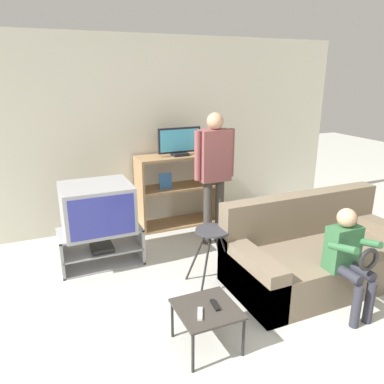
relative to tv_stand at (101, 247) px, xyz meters
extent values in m
cube|color=silver|center=(0.76, 1.05, 1.09)|extent=(6.40, 0.06, 2.60)
cube|color=#939399|center=(0.00, 0.01, -0.20)|extent=(0.91, 0.48, 0.02)
cube|color=#939399|center=(0.00, 0.01, -0.02)|extent=(0.88, 0.48, 0.02)
cube|color=#939399|center=(0.00, 0.01, 0.21)|extent=(0.91, 0.48, 0.02)
cube|color=#939399|center=(-0.44, 0.01, 0.00)|extent=(0.03, 0.48, 0.43)
cube|color=#939399|center=(0.44, 0.01, 0.00)|extent=(0.03, 0.48, 0.43)
cube|color=black|center=(0.00, -0.05, 0.02)|extent=(0.24, 0.28, 0.05)
cube|color=#9E9EA3|center=(-0.01, 0.01, 0.48)|extent=(0.75, 0.65, 0.52)
cube|color=#333899|center=(-0.01, -0.32, 0.48)|extent=(0.67, 0.01, 0.44)
cube|color=#9E7A51|center=(0.69, 0.76, 0.30)|extent=(0.03, 0.43, 1.02)
cube|color=#9E7A51|center=(1.79, 0.76, 0.30)|extent=(0.03, 0.43, 1.02)
cube|color=#9E7A51|center=(1.24, 0.76, -0.19)|extent=(1.07, 0.43, 0.03)
cube|color=#9E7A51|center=(1.24, 0.76, 0.35)|extent=(1.07, 0.43, 0.03)
cube|color=#9E7A51|center=(1.24, 0.76, 0.80)|extent=(1.07, 0.43, 0.03)
cube|color=#3870B7|center=(1.04, 0.69, 0.48)|extent=(0.18, 0.04, 0.22)
cube|color=black|center=(1.27, 0.73, 0.83)|extent=(0.21, 0.20, 0.04)
cube|color=black|center=(1.27, 0.73, 1.02)|extent=(0.61, 0.04, 0.34)
cube|color=#4CB7E0|center=(1.27, 0.71, 1.02)|extent=(0.56, 0.01, 0.29)
cylinder|color=black|center=(0.84, -1.02, 0.09)|extent=(0.19, 0.16, 0.60)
cylinder|color=black|center=(1.10, -1.02, 0.09)|extent=(0.19, 0.16, 0.60)
cylinder|color=black|center=(0.84, -0.79, 0.09)|extent=(0.19, 0.16, 0.60)
cylinder|color=black|center=(1.10, -0.79, 0.09)|extent=(0.19, 0.16, 0.60)
cylinder|color=#333338|center=(0.97, -0.90, 0.39)|extent=(0.35, 0.35, 0.02)
cube|color=#38332D|center=(0.51, -1.73, 0.14)|extent=(0.47, 0.47, 0.02)
cylinder|color=black|center=(0.30, -1.94, -0.04)|extent=(0.02, 0.02, 0.34)
cylinder|color=black|center=(0.72, -1.94, -0.04)|extent=(0.02, 0.02, 0.34)
cylinder|color=black|center=(0.30, -1.52, -0.04)|extent=(0.02, 0.02, 0.34)
cylinder|color=black|center=(0.72, -1.52, -0.04)|extent=(0.02, 0.02, 0.34)
cube|color=black|center=(0.58, -1.73, 0.16)|extent=(0.05, 0.15, 0.02)
cube|color=silver|center=(0.43, -1.79, 0.16)|extent=(0.09, 0.15, 0.02)
cube|color=#756651|center=(2.04, -1.31, -0.01)|extent=(1.94, 0.94, 0.40)
cube|color=#756651|center=(2.04, -0.94, 0.42)|extent=(1.94, 0.20, 0.47)
cube|color=#756651|center=(1.17, -1.31, 0.05)|extent=(0.22, 0.94, 0.52)
cube|color=#756651|center=(2.90, -1.31, 0.05)|extent=(0.22, 0.94, 0.52)
cylinder|color=#3D3833|center=(1.35, 0.00, 0.21)|extent=(0.11, 0.11, 0.84)
cylinder|color=#3D3833|center=(1.52, 0.00, 0.21)|extent=(0.11, 0.11, 0.84)
cube|color=#8C4C4C|center=(1.44, 0.00, 0.94)|extent=(0.38, 0.20, 0.63)
cylinder|color=#8C4C4C|center=(1.21, 0.00, 0.96)|extent=(0.08, 0.08, 0.60)
cylinder|color=#8C4C4C|center=(1.66, 0.00, 0.96)|extent=(0.08, 0.08, 0.60)
sphere|color=tan|center=(1.44, 0.00, 1.36)|extent=(0.20, 0.20, 0.20)
cylinder|color=#2D2D38|center=(1.80, -2.02, -0.01)|extent=(0.08, 0.08, 0.40)
cylinder|color=#2D2D38|center=(1.95, -2.02, -0.01)|extent=(0.08, 0.08, 0.40)
cylinder|color=#2D2D38|center=(1.80, -1.87, 0.23)|extent=(0.09, 0.30, 0.09)
cylinder|color=#2D2D38|center=(1.95, -1.87, 0.23)|extent=(0.09, 0.30, 0.09)
cube|color=#33663D|center=(1.87, -1.72, 0.39)|extent=(0.30, 0.17, 0.41)
cylinder|color=#33663D|center=(1.74, -1.85, 0.48)|extent=(0.06, 0.31, 0.14)
cylinder|color=#33663D|center=(2.01, -1.85, 0.48)|extent=(0.06, 0.31, 0.14)
sphere|color=tan|center=(1.87, -1.72, 0.69)|extent=(0.17, 0.17, 0.17)
torus|color=black|center=(1.87, -2.01, 0.42)|extent=(0.21, 0.04, 0.21)
camera|label=1|loc=(-0.60, -3.98, 1.90)|focal=35.00mm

